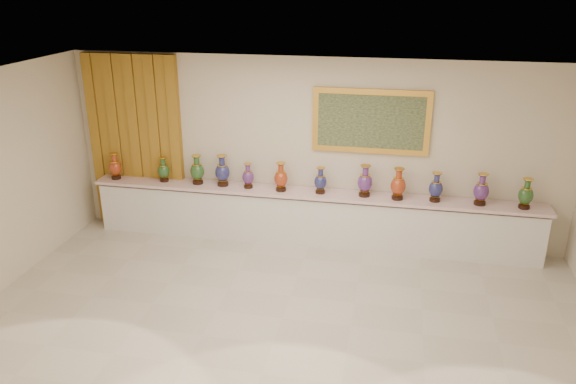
% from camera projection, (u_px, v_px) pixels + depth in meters
% --- Properties ---
extents(ground, '(8.00, 8.00, 0.00)m').
position_uv_depth(ground, '(282.00, 318.00, 7.24)').
color(ground, beige).
rests_on(ground, ground).
extents(room, '(8.00, 8.00, 8.00)m').
position_uv_depth(room, '(171.00, 139.00, 9.34)').
color(room, beige).
rests_on(room, ground).
extents(counter, '(7.28, 0.48, 0.90)m').
position_uv_depth(counter, '(310.00, 218.00, 9.16)').
color(counter, white).
rests_on(counter, ground).
extents(vase_0, '(0.26, 0.26, 0.45)m').
position_uv_depth(vase_0, '(115.00, 167.00, 9.50)').
color(vase_0, black).
rests_on(vase_0, counter).
extents(vase_1, '(0.20, 0.20, 0.42)m').
position_uv_depth(vase_1, '(164.00, 171.00, 9.39)').
color(vase_1, black).
rests_on(vase_1, counter).
extents(vase_2, '(0.26, 0.26, 0.49)m').
position_uv_depth(vase_2, '(197.00, 171.00, 9.27)').
color(vase_2, black).
rests_on(vase_2, counter).
extents(vase_3, '(0.32, 0.32, 0.52)m').
position_uv_depth(vase_3, '(222.00, 172.00, 9.18)').
color(vase_3, black).
rests_on(vase_3, counter).
extents(vase_4, '(0.20, 0.20, 0.41)m').
position_uv_depth(vase_4, '(248.00, 177.00, 9.10)').
color(vase_4, black).
rests_on(vase_4, counter).
extents(vase_5, '(0.29, 0.29, 0.47)m').
position_uv_depth(vase_5, '(281.00, 178.00, 8.96)').
color(vase_5, black).
rests_on(vase_5, counter).
extents(vase_6, '(0.25, 0.25, 0.43)m').
position_uv_depth(vase_6, '(320.00, 182.00, 8.87)').
color(vase_6, black).
rests_on(vase_6, counter).
extents(vase_7, '(0.27, 0.27, 0.51)m').
position_uv_depth(vase_7, '(365.00, 182.00, 8.74)').
color(vase_7, black).
rests_on(vase_7, counter).
extents(vase_8, '(0.25, 0.25, 0.50)m').
position_uv_depth(vase_8, '(398.00, 185.00, 8.61)').
color(vase_8, black).
rests_on(vase_8, counter).
extents(vase_9, '(0.27, 0.27, 0.46)m').
position_uv_depth(vase_9, '(436.00, 188.00, 8.54)').
color(vase_9, black).
rests_on(vase_9, counter).
extents(vase_10, '(0.27, 0.27, 0.49)m').
position_uv_depth(vase_10, '(481.00, 191.00, 8.41)').
color(vase_10, black).
rests_on(vase_10, counter).
extents(vase_11, '(0.26, 0.26, 0.47)m').
position_uv_depth(vase_11, '(526.00, 195.00, 8.28)').
color(vase_11, black).
rests_on(vase_11, counter).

